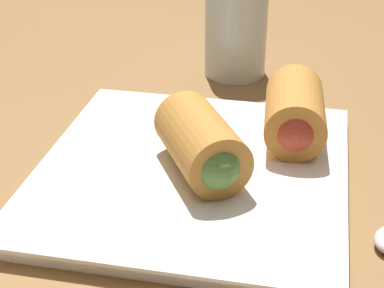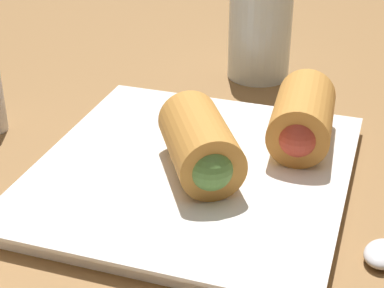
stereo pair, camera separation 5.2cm
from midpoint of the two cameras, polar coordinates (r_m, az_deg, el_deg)
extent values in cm
cube|color=olive|center=(54.43, -2.85, -4.61)|extent=(180.00, 140.00, 2.00)
cube|color=white|center=(54.04, -2.76, -2.87)|extent=(26.11, 24.51, 1.20)
cube|color=white|center=(53.65, -2.78, -2.18)|extent=(27.16, 25.49, 0.30)
cylinder|color=#C68438|center=(51.41, -2.13, -0.08)|extent=(10.65, 9.26, 5.26)
sphere|color=#56843D|center=(48.23, -0.78, -2.17)|extent=(3.42, 3.42, 3.42)
cylinder|color=#C68438|center=(57.12, 6.57, 2.86)|extent=(9.64, 5.96, 5.26)
sphere|color=#B23D2D|center=(53.69, 6.45, 1.08)|extent=(3.42, 3.42, 3.42)
cylinder|color=silver|center=(73.73, 1.76, 10.02)|extent=(7.06, 7.06, 10.39)
camera|label=1|loc=(0.03, -92.84, -1.57)|focal=60.00mm
camera|label=2|loc=(0.03, 87.16, 1.57)|focal=60.00mm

